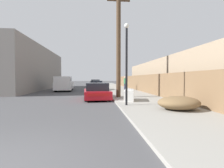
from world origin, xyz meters
TOP-DOWN VIEW (x-y plane):
  - sidewalk_curb at (5.30, 23.50)m, footprint 4.20×63.00m
  - discarded_fridge at (4.19, 8.72)m, footprint 1.00×1.85m
  - parked_sports_car_red at (2.01, 10.57)m, footprint 2.12×4.19m
  - car_parked_mid at (2.05, 20.55)m, footprint 1.76×4.70m
  - car_parked_far at (1.90, 31.23)m, footprint 1.90×4.30m
  - pickup_truck at (-2.09, 19.93)m, footprint 2.42×5.82m
  - utility_pole at (3.74, 10.83)m, footprint 1.80×0.35m
  - street_lamp at (3.65, 6.69)m, footprint 0.26×0.26m
  - brush_pile at (5.88, 5.04)m, footprint 1.99×1.75m
  - wooden_fence at (7.25, 20.20)m, footprint 0.08×39.31m
  - building_left_block at (-8.57, 23.47)m, footprint 7.00×20.73m
  - building_right_house at (10.95, 13.79)m, footprint 6.00×23.55m
  - pedestrian at (5.67, 18.96)m, footprint 0.34×0.34m

SIDE VIEW (x-z plane):
  - sidewalk_curb at x=5.30m, z-range 0.00..0.12m
  - brush_pile at x=5.88m, z-range 0.12..0.77m
  - discarded_fridge at x=4.19m, z-range 0.11..0.87m
  - parked_sports_car_red at x=2.01m, z-range -0.06..1.21m
  - car_parked_mid at x=2.05m, z-range -0.04..1.27m
  - car_parked_far at x=1.90m, z-range -0.04..1.36m
  - pickup_truck at x=-2.09m, z-range 0.00..1.85m
  - pedestrian at x=5.67m, z-range 0.15..1.89m
  - wooden_fence at x=7.25m, z-range 0.12..2.00m
  - building_right_house at x=10.95m, z-range 0.00..3.52m
  - street_lamp at x=3.65m, z-range 0.49..5.02m
  - building_left_block at x=-8.57m, z-range 0.00..5.95m
  - utility_pole at x=3.74m, z-range 0.20..8.64m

